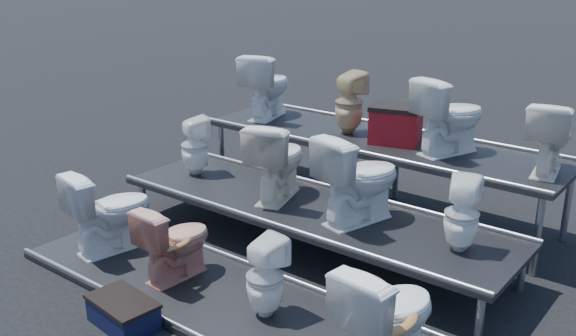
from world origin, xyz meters
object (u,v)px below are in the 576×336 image
Objects in this scene: toilet_1 at (175,241)px; step_stool at (123,314)px; toilet_8 at (267,85)px; toilet_4 at (195,146)px; toilet_7 at (462,215)px; toilet_0 at (110,210)px; toilet_6 at (359,178)px; toilet_5 at (277,160)px; toilet_9 at (349,103)px; toilet_3 at (388,315)px; toilet_11 at (549,137)px; toilet_10 at (450,115)px; toilet_2 at (265,277)px; red_crate at (396,126)px.

toilet_1 is 1.24× the size of step_stool.
toilet_8 reaches higher than step_stool.
toilet_4 reaches higher than toilet_7.
toilet_7 reaches higher than step_stool.
toilet_8 is 3.77m from step_stool.
toilet_0 is 0.98× the size of toilet_6.
toilet_5 is at bearing -118.11° from toilet_0.
toilet_7 is at bearing 156.91° from toilet_9.
toilet_11 is at bearing -87.88° from toilet_3.
toilet_1 is 3.06m from toilet_10.
toilet_7 is (1.07, 1.30, 0.39)m from toilet_2.
toilet_2 is 0.83× the size of toilet_5.
toilet_3 is 1.34m from toilet_7.
toilet_0 is 3.14m from red_crate.
toilet_0 is 2.44m from toilet_6.
red_crate is (1.82, 1.29, 0.25)m from toilet_4.
toilet_9 is at bearing -9.04° from toilet_11.
red_crate is at bearing 22.16° from toilet_10.
toilet_8 is at bearing -65.22° from toilet_4.
toilet_6 is at bearing 99.19° from toilet_10.
toilet_3 is at bearing 126.90° from toilet_8.
step_stool is at bearing 145.24° from toilet_4.
toilet_4 is 0.81× the size of toilet_5.
step_stool is (-1.19, -3.36, -1.16)m from toilet_10.
toilet_0 is at bearing 48.26° from toilet_6.
toilet_1 is 1.01× the size of toilet_11.
toilet_0 is 1.62× the size of red_crate.
toilet_5 reaches higher than toilet_1.
red_crate is at bearing -132.59° from toilet_5.
toilet_7 reaches higher than toilet_2.
toilet_1 is 0.85× the size of toilet_3.
toilet_6 is at bearing -43.81° from toilet_3.
toilet_1 is 0.84m from step_stool.
toilet_8 reaches higher than toilet_5.
toilet_11 is (1.28, 1.30, 0.32)m from toilet_6.
toilet_2 is at bearing -169.11° from toilet_0.
toilet_9 reaches higher than toilet_1.
toilet_0 is 1.17× the size of toilet_9.
toilet_2 is 1.39m from toilet_6.
toilet_1 is at bearing 97.06° from toilet_9.
toilet_2 is at bearing 36.81° from toilet_7.
toilet_5 reaches higher than toilet_3.
toilet_10 reaches higher than toilet_4.
toilet_8 is at bearing -44.28° from toilet_2.
toilet_6 is 1.38m from toilet_10.
toilet_2 is 1.02× the size of toilet_4.
toilet_4 is 2.25m from red_crate.
toilet_7 is 1.57m from toilet_10.
red_crate is (1.68, 2.59, 0.57)m from toilet_0.
toilet_1 is 0.87× the size of toilet_8.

